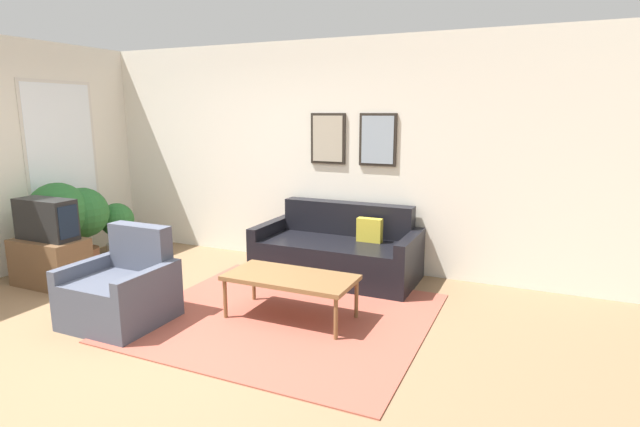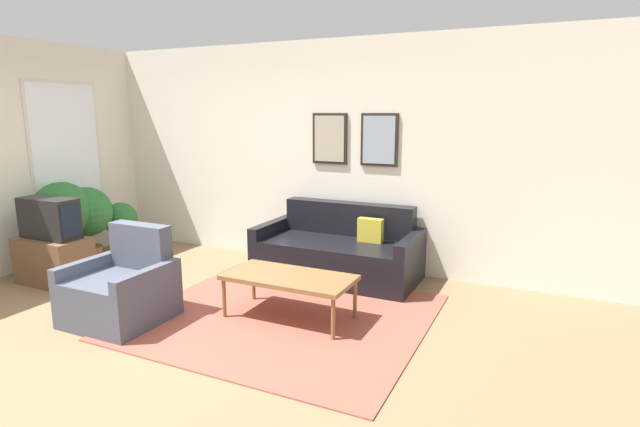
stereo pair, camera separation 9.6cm
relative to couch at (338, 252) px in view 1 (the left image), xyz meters
The scene contains 11 objects.
ground_plane 2.34m from the couch, 114.01° to the right, with size 16.00×16.00×0.00m, color #846647.
area_rug 1.31m from the couch, 90.74° to the right, with size 2.57×2.33×0.01m.
wall_back 1.49m from the couch, 153.22° to the left, with size 8.00×0.09×2.70m.
couch is the anchor object (origin of this frame).
coffee_table 1.29m from the couch, 87.45° to the right, with size 1.17×0.57×0.41m.
tv_stand 3.16m from the couch, 150.87° to the right, with size 0.79×0.45×0.52m.
tv 3.19m from the couch, 150.85° to the right, with size 0.68×0.28×0.44m.
armchair 2.34m from the couch, 123.57° to the right, with size 0.80×0.76×0.84m.
potted_plant_tall 3.37m from the couch, 161.47° to the right, with size 0.69×0.69×1.04m.
potted_plant_by_window 3.04m from the couch, behind, with size 0.44×0.44×0.69m.
potted_plant_small 3.21m from the couch, 165.85° to the right, with size 0.62×0.62×0.95m.
Camera 1 is at (3.01, -2.97, 1.86)m, focal length 28.00 mm.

